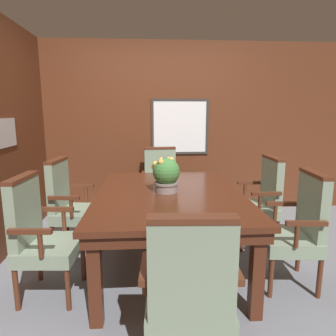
{
  "coord_description": "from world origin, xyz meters",
  "views": [
    {
      "loc": [
        -0.17,
        -2.61,
        1.47
      ],
      "look_at": [
        0.03,
        0.24,
        0.93
      ],
      "focal_mm": 32.0,
      "sensor_mm": 36.0,
      "label": 1
    }
  ],
  "objects": [
    {
      "name": "chair_head_near",
      "position": [
        0.04,
        -1.18,
        0.52
      ],
      "size": [
        0.54,
        0.47,
        0.99
      ],
      "rotation": [
        0.0,
        0.0,
        3.08
      ],
      "color": "#562B19",
      "rests_on": "ground_plane"
    },
    {
      "name": "dining_table",
      "position": [
        0.03,
        0.09,
        0.64
      ],
      "size": [
        1.34,
        1.84,
        0.73
      ],
      "color": "#4C2314",
      "rests_on": "ground_plane"
    },
    {
      "name": "wall_back",
      "position": [
        0.0,
        1.79,
        1.23
      ],
      "size": [
        7.2,
        0.08,
        2.45
      ],
      "color": "#5B2D19",
      "rests_on": "ground_plane"
    },
    {
      "name": "chair_right_far",
      "position": [
        1.09,
        0.52,
        0.52
      ],
      "size": [
        0.45,
        0.53,
        0.99
      ],
      "rotation": [
        0.0,
        0.0,
        -1.58
      ],
      "color": "#562B19",
      "rests_on": "ground_plane"
    },
    {
      "name": "chair_left_near",
      "position": [
        -1.03,
        -0.32,
        0.52
      ],
      "size": [
        0.48,
        0.54,
        0.99
      ],
      "rotation": [
        0.0,
        0.0,
        1.5
      ],
      "color": "#562B19",
      "rests_on": "ground_plane"
    },
    {
      "name": "chair_right_near",
      "position": [
        1.08,
        -0.31,
        0.52
      ],
      "size": [
        0.49,
        0.55,
        0.99
      ],
      "rotation": [
        0.0,
        0.0,
        -1.66
      ],
      "color": "#562B19",
      "rests_on": "ground_plane"
    },
    {
      "name": "chair_left_far",
      "position": [
        -1.01,
        0.51,
        0.52
      ],
      "size": [
        0.49,
        0.55,
        0.99
      ],
      "rotation": [
        0.0,
        0.0,
        1.47
      ],
      "color": "#562B19",
      "rests_on": "ground_plane"
    },
    {
      "name": "ground_plane",
      "position": [
        0.0,
        0.0,
        0.0
      ],
      "size": [
        14.0,
        14.0,
        0.0
      ],
      "primitive_type": "plane",
      "color": "gray"
    },
    {
      "name": "potted_plant",
      "position": [
        -0.0,
        0.1,
        0.9
      ],
      "size": [
        0.26,
        0.25,
        0.33
      ],
      "color": "gray",
      "rests_on": "dining_table"
    },
    {
      "name": "chair_head_far",
      "position": [
        0.01,
        1.4,
        0.52
      ],
      "size": [
        0.55,
        0.48,
        0.99
      ],
      "rotation": [
        0.0,
        0.0,
        0.07
      ],
      "color": "#562B19",
      "rests_on": "ground_plane"
    }
  ]
}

